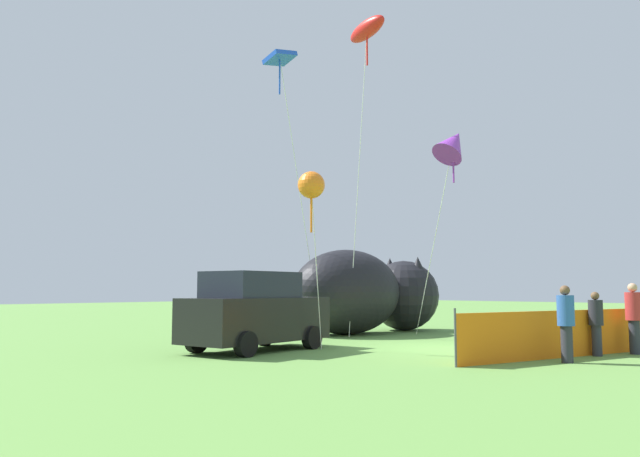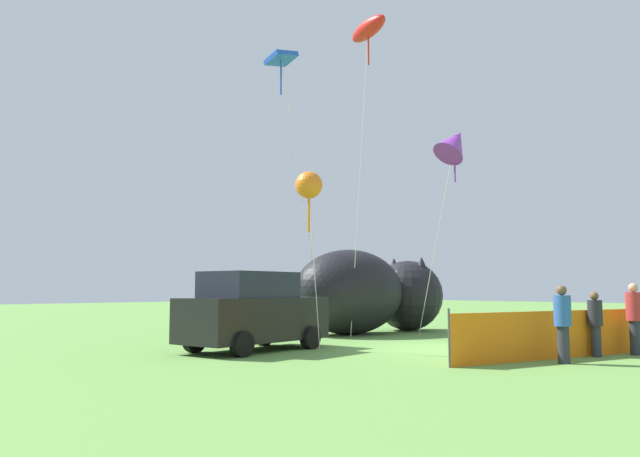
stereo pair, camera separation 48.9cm
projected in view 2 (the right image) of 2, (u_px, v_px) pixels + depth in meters
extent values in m
plane|color=#609342|center=(444.00, 349.00, 17.21)|extent=(120.00, 120.00, 0.00)
cube|color=black|center=(254.00, 319.00, 16.92)|extent=(4.47, 2.34, 1.16)
cube|color=#1E232D|center=(249.00, 285.00, 16.85)|extent=(2.54, 1.95, 0.70)
cylinder|color=black|center=(264.00, 335.00, 18.46)|extent=(0.66, 0.33, 0.64)
cylinder|color=black|center=(310.00, 337.00, 17.35)|extent=(0.66, 0.33, 0.64)
cylinder|color=black|center=(194.00, 340.00, 16.39)|extent=(0.66, 0.33, 0.64)
cylinder|color=black|center=(242.00, 344.00, 15.29)|extent=(0.66, 0.33, 0.64)
cube|color=#267F33|center=(484.00, 332.00, 18.13)|extent=(0.70, 0.70, 0.03)
cube|color=#267F33|center=(484.00, 324.00, 17.92)|extent=(0.28, 0.42, 0.45)
cylinder|color=#A5A5AD|center=(477.00, 338.00, 18.37)|extent=(0.02, 0.02, 0.43)
cylinder|color=#A5A5AD|center=(492.00, 339.00, 18.27)|extent=(0.02, 0.02, 0.43)
cylinder|color=#A5A5AD|center=(477.00, 339.00, 17.96)|extent=(0.02, 0.02, 0.43)
cylinder|color=#A5A5AD|center=(492.00, 340.00, 17.85)|extent=(0.02, 0.02, 0.43)
ellipsoid|color=black|center=(350.00, 292.00, 22.85)|extent=(4.78, 3.32, 3.10)
ellipsoid|color=white|center=(350.00, 311.00, 22.79)|extent=(3.08, 2.46, 1.40)
sphere|color=black|center=(408.00, 295.00, 24.98)|extent=(2.79, 2.79, 2.79)
cone|color=black|center=(394.00, 268.00, 25.59)|extent=(0.78, 0.78, 0.84)
cone|color=black|center=(422.00, 267.00, 24.59)|extent=(0.78, 0.78, 0.84)
cube|color=orange|center=(563.00, 334.00, 15.09)|extent=(7.04, 1.82, 1.14)
cylinder|color=#4C4C51|center=(449.00, 338.00, 13.30)|extent=(0.05, 0.05, 1.26)
cylinder|color=#2D2D38|center=(635.00, 338.00, 15.78)|extent=(0.27, 0.27, 0.86)
cylinder|color=#B72D2D|center=(634.00, 306.00, 15.86)|extent=(0.40, 0.40, 0.72)
sphere|color=tan|center=(633.00, 288.00, 15.90)|extent=(0.23, 0.23, 0.23)
cylinder|color=#2D2D38|center=(596.00, 341.00, 15.37)|extent=(0.24, 0.24, 0.76)
cylinder|color=#26262D|center=(595.00, 313.00, 15.44)|extent=(0.35, 0.35, 0.63)
sphere|color=brown|center=(594.00, 296.00, 15.48)|extent=(0.21, 0.21, 0.21)
cylinder|color=#2D2D38|center=(564.00, 345.00, 13.99)|extent=(0.26, 0.26, 0.83)
cylinder|color=#2D59A5|center=(562.00, 311.00, 14.06)|extent=(0.38, 0.38, 0.69)
sphere|color=brown|center=(562.00, 290.00, 14.11)|extent=(0.23, 0.23, 0.23)
cylinder|color=silver|center=(360.00, 182.00, 21.61)|extent=(0.06, 0.90, 10.74)
ellipsoid|color=red|center=(368.00, 29.00, 21.82)|extent=(1.26, 2.16, 0.73)
cylinder|color=red|center=(368.00, 48.00, 21.76)|extent=(0.06, 0.06, 1.20)
cylinder|color=silver|center=(314.00, 268.00, 17.07)|extent=(0.67, 0.27, 4.49)
sphere|color=orange|center=(309.00, 185.00, 16.97)|extent=(0.74, 0.74, 0.74)
cylinder|color=orange|center=(309.00, 210.00, 16.90)|extent=(0.06, 0.06, 1.20)
cylinder|color=silver|center=(436.00, 244.00, 21.48)|extent=(1.22, 2.48, 6.45)
cone|color=purple|center=(454.00, 143.00, 20.50)|extent=(1.61, 1.28, 1.45)
cylinder|color=purple|center=(455.00, 164.00, 20.44)|extent=(0.06, 0.06, 1.20)
cylinder|color=silver|center=(303.00, 200.00, 22.31)|extent=(2.53, 0.47, 9.69)
cube|color=blue|center=(281.00, 58.00, 21.75)|extent=(1.04, 1.02, 0.44)
cylinder|color=blue|center=(281.00, 78.00, 21.68)|extent=(0.06, 0.06, 1.20)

